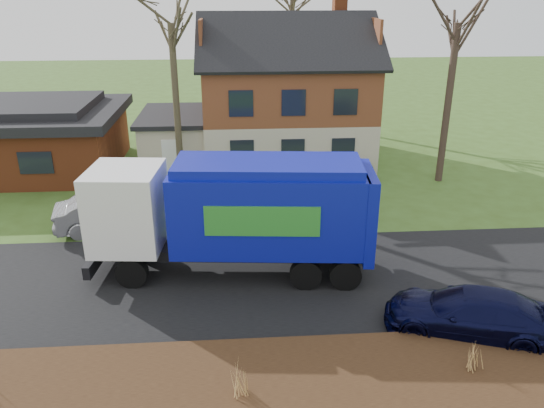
{
  "coord_description": "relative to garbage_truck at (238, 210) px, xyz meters",
  "views": [
    {
      "loc": [
        -0.92,
        -15.71,
        9.33
      ],
      "look_at": [
        0.38,
        2.5,
        1.81
      ],
      "focal_mm": 35.0,
      "sensor_mm": 36.0,
      "label": 1
    }
  ],
  "objects": [
    {
      "name": "garbage_truck",
      "position": [
        0.0,
        0.0,
        0.0
      ],
      "size": [
        9.75,
        3.41,
        4.1
      ],
      "rotation": [
        0.0,
        0.0,
        -0.09
      ],
      "color": "black",
      "rests_on": "ground"
    },
    {
      "name": "road",
      "position": [
        0.9,
        -0.71,
        -2.35
      ],
      "size": [
        80.0,
        7.0,
        0.02
      ],
      "primitive_type": "cube",
      "color": "black",
      "rests_on": "ground"
    },
    {
      "name": "silver_sedan",
      "position": [
        -5.04,
        3.94,
        -1.58
      ],
      "size": [
        4.96,
        2.55,
        1.56
      ],
      "primitive_type": "imported",
      "rotation": [
        0.0,
        0.0,
        1.77
      ],
      "color": "#9A9DA2",
      "rests_on": "ground"
    },
    {
      "name": "main_house",
      "position": [
        2.39,
        13.2,
        1.67
      ],
      "size": [
        12.95,
        8.95,
        9.26
      ],
      "color": "beige",
      "rests_on": "ground"
    },
    {
      "name": "grass_clump_east",
      "position": [
        5.86,
        -5.91,
        -1.66
      ],
      "size": [
        0.32,
        0.27,
        0.81
      ],
      "color": "tan",
      "rests_on": "mulch_verge"
    },
    {
      "name": "grass_clump_mid",
      "position": [
        -0.11,
        -6.41,
        -1.61
      ],
      "size": [
        0.32,
        0.26,
        0.9
      ],
      "color": "tan",
      "rests_on": "mulch_verge"
    },
    {
      "name": "ranch_house",
      "position": [
        -11.1,
        12.29,
        -0.55
      ],
      "size": [
        9.8,
        8.2,
        3.7
      ],
      "color": "#944120",
      "rests_on": "ground"
    },
    {
      "name": "navy_wagon",
      "position": [
        6.52,
        -4.07,
        -1.67
      ],
      "size": [
        5.12,
        3.39,
        1.38
      ],
      "primitive_type": "imported",
      "rotation": [
        0.0,
        0.0,
        -1.91
      ],
      "color": "black",
      "rests_on": "ground"
    },
    {
      "name": "mulch_verge",
      "position": [
        0.9,
        -6.01,
        -2.21
      ],
      "size": [
        80.0,
        3.5,
        0.3
      ],
      "primitive_type": "cube",
      "color": "black",
      "rests_on": "ground"
    },
    {
      "name": "ground",
      "position": [
        0.9,
        -0.71,
        -2.36
      ],
      "size": [
        120.0,
        120.0,
        0.0
      ],
      "primitive_type": "plane",
      "color": "#38531B",
      "rests_on": "ground"
    }
  ]
}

